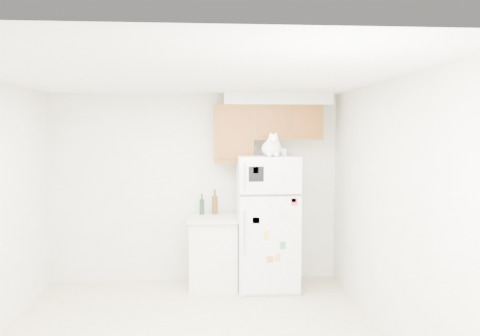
{
  "coord_description": "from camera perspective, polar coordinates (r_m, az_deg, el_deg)",
  "views": [
    {
      "loc": [
        0.15,
        -4.26,
        1.98
      ],
      "look_at": [
        0.57,
        1.55,
        1.55
      ],
      "focal_mm": 35.0,
      "sensor_mm": 36.0,
      "label": 1
    }
  ],
  "objects": [
    {
      "name": "cat",
      "position": [
        5.72,
        3.93,
        2.54
      ],
      "size": [
        0.29,
        0.43,
        0.3
      ],
      "color": "white",
      "rests_on": "refrigerator"
    },
    {
      "name": "storage_box_back",
      "position": [
        6.11,
        4.46,
        2.05
      ],
      "size": [
        0.22,
        0.19,
        0.1
      ],
      "primitive_type": "cube",
      "rotation": [
        0.0,
        0.0,
        -0.41
      ],
      "color": "white",
      "rests_on": "refrigerator"
    },
    {
      "name": "bottle_amber",
      "position": [
        6.19,
        -3.09,
        -4.13
      ],
      "size": [
        0.08,
        0.08,
        0.32
      ],
      "primitive_type": null,
      "color": "#593814",
      "rests_on": "base_counter"
    },
    {
      "name": "base_counter",
      "position": [
        6.13,
        -3.31,
        -10.12
      ],
      "size": [
        0.64,
        0.64,
        0.92
      ],
      "color": "white",
      "rests_on": "ground_plane"
    },
    {
      "name": "refrigerator",
      "position": [
        6.02,
        3.31,
        -6.59
      ],
      "size": [
        0.76,
        0.78,
        1.7
      ],
      "color": "white",
      "rests_on": "ground_plane"
    },
    {
      "name": "storage_box_front",
      "position": [
        5.88,
        4.88,
        1.92
      ],
      "size": [
        0.16,
        0.12,
        0.09
      ],
      "primitive_type": "cube",
      "rotation": [
        0.0,
        0.0,
        -0.08
      ],
      "color": "white",
      "rests_on": "refrigerator"
    },
    {
      "name": "bottle_green",
      "position": [
        6.16,
        -4.67,
        -4.4
      ],
      "size": [
        0.06,
        0.06,
        0.27
      ],
      "primitive_type": null,
      "color": "#19381E",
      "rests_on": "base_counter"
    },
    {
      "name": "room_shell",
      "position": [
        4.51,
        -4.46,
        0.3
      ],
      "size": [
        3.84,
        4.04,
        2.52
      ],
      "color": "white",
      "rests_on": "ground_plane"
    }
  ]
}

